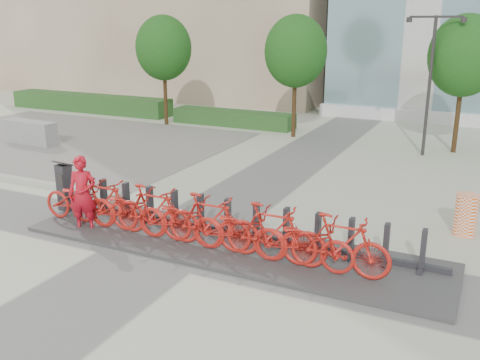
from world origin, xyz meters
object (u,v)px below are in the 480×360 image
at_px(kiosk, 65,186).
at_px(worker_red, 83,194).
at_px(bike_0, 79,201).
at_px(jersey_barrier, 30,132).
at_px(construction_barrel, 466,215).

height_order(kiosk, worker_red, worker_red).
relative_size(bike_0, jersey_barrier, 0.86).
bearing_deg(bike_0, jersey_barrier, 52.78).
bearing_deg(construction_barrel, kiosk, -162.98).
relative_size(kiosk, construction_barrel, 1.35).
bearing_deg(worker_red, bike_0, 123.44).
xyz_separation_m(bike_0, worker_red, (0.36, -0.26, 0.29)).
height_order(kiosk, construction_barrel, kiosk).
relative_size(bike_0, kiosk, 1.56).
bearing_deg(bike_0, construction_barrel, -68.21).
bearing_deg(bike_0, kiosk, 61.11).
distance_m(construction_barrel, jersey_barrier, 16.81).
height_order(kiosk, jersey_barrier, kiosk).
bearing_deg(jersey_barrier, bike_0, -35.09).
distance_m(bike_0, worker_red, 0.53).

